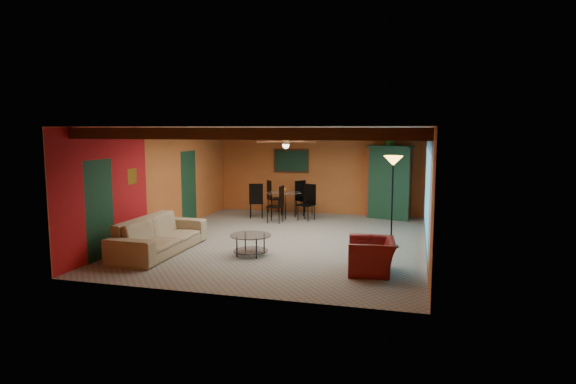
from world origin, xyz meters
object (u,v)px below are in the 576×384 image
(sofa, at_px, (159,235))
(armoire, at_px, (389,183))
(coffee_table, at_px, (251,245))
(armchair, at_px, (372,256))
(floor_lamp, at_px, (392,202))
(vase, at_px, (283,179))
(potted_plant, at_px, (390,139))
(dining_table, at_px, (283,200))

(sofa, distance_m, armoire, 7.17)
(sofa, distance_m, coffee_table, 2.01)
(armchair, distance_m, armoire, 5.87)
(armchair, height_order, floor_lamp, floor_lamp)
(vase, bearing_deg, armchair, -58.42)
(armchair, relative_size, armoire, 0.46)
(coffee_table, bearing_deg, potted_plant, 63.81)
(armchair, bearing_deg, sofa, -100.76)
(coffee_table, distance_m, vase, 4.56)
(armoire, xyz_separation_m, potted_plant, (0.00, 0.00, 1.32))
(armchair, distance_m, vase, 5.98)
(sofa, height_order, floor_lamp, floor_lamp)
(coffee_table, relative_size, vase, 4.67)
(dining_table, distance_m, floor_lamp, 4.48)
(floor_lamp, bearing_deg, dining_table, 138.81)
(armchair, height_order, potted_plant, potted_plant)
(coffee_table, bearing_deg, armchair, -13.30)
(sofa, xyz_separation_m, floor_lamp, (4.83, 1.79, 0.66))
(floor_lamp, bearing_deg, armoire, 94.30)
(sofa, height_order, potted_plant, potted_plant)
(armchair, xyz_separation_m, floor_lamp, (0.25, 2.12, 0.72))
(armoire, bearing_deg, dining_table, -149.26)
(coffee_table, relative_size, dining_table, 0.43)
(armchair, height_order, coffee_table, armchair)
(dining_table, bearing_deg, vase, 0.00)
(coffee_table, bearing_deg, floor_lamp, 27.86)
(armchair, height_order, vase, vase)
(dining_table, relative_size, armoire, 0.97)
(armchair, relative_size, coffee_table, 1.11)
(armchair, distance_m, floor_lamp, 2.25)
(coffee_table, bearing_deg, armoire, 63.81)
(sofa, relative_size, floor_lamp, 1.26)
(floor_lamp, bearing_deg, coffee_table, -152.14)
(armoire, bearing_deg, armchair, -73.16)
(armchair, relative_size, dining_table, 0.47)
(armoire, relative_size, vase, 11.25)
(coffee_table, height_order, potted_plant, potted_plant)
(coffee_table, distance_m, potted_plant, 6.19)
(floor_lamp, bearing_deg, sofa, -159.70)
(sofa, height_order, coffee_table, sofa)
(coffee_table, xyz_separation_m, vase, (-0.51, 4.43, 0.94))
(dining_table, relative_size, vase, 10.95)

